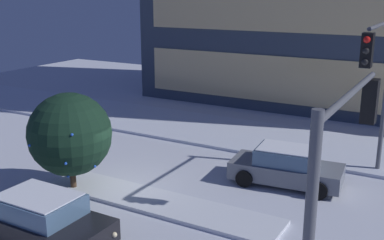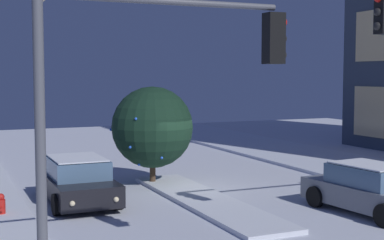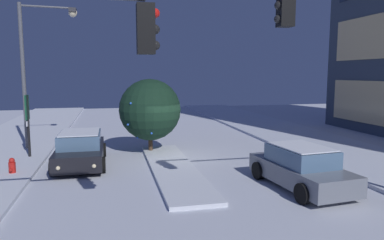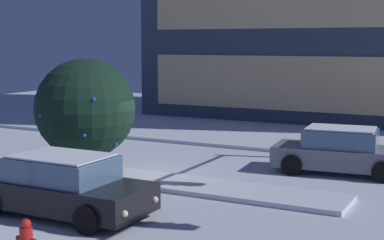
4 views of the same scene
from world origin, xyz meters
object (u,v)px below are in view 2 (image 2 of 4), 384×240
at_px(car_near, 77,181).
at_px(fire_hydrant, 1,206).
at_px(car_far, 369,190).
at_px(traffic_light_corner_near_right, 154,83).
at_px(decorated_tree_median, 152,127).

xyz_separation_m(car_near, fire_hydrant, (1.15, -2.49, -0.36)).
bearing_deg(car_near, car_far, 57.18).
xyz_separation_m(car_far, traffic_light_corner_near_right, (3.62, -8.22, 3.31)).
relative_size(car_far, decorated_tree_median, 1.19).
bearing_deg(car_far, fire_hydrant, 63.93).
height_order(car_near, fire_hydrant, car_near).
relative_size(traffic_light_corner_near_right, decorated_tree_median, 1.52).
relative_size(fire_hydrant, decorated_tree_median, 0.20).
xyz_separation_m(traffic_light_corner_near_right, fire_hydrant, (-7.44, -2.05, -3.66)).
height_order(car_far, fire_hydrant, car_far).
bearing_deg(car_near, decorated_tree_median, 118.57).
xyz_separation_m(car_near, traffic_light_corner_near_right, (8.60, -0.44, 3.30)).
height_order(fire_hydrant, decorated_tree_median, decorated_tree_median).
xyz_separation_m(car_near, car_far, (4.97, 7.78, -0.00)).
height_order(traffic_light_corner_near_right, decorated_tree_median, traffic_light_corner_near_right).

